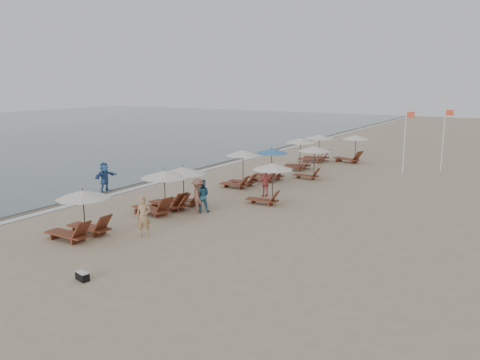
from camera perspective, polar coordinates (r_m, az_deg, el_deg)
The scene contains 21 objects.
ground at distance 20.83m, azimuth 1.91°, elevation -6.76°, with size 160.00×160.00×0.00m, color tan.
wet_sand_band at distance 35.74m, azimuth -7.74°, elevation 0.83°, with size 3.20×140.00×0.01m, color #6B5E4C.
foam_line at distance 34.95m, azimuth -6.08°, elevation 0.64°, with size 0.50×140.00×0.02m, color white.
lounger_station_0 at distance 21.72m, azimuth -18.07°, elevation -3.80°, with size 2.65×2.25×2.07m.
lounger_station_1 at distance 24.90m, azimuth -9.18°, elevation -1.35°, with size 2.85×2.43×2.16m.
lounger_station_2 at distance 25.72m, azimuth -6.93°, elevation -0.71°, with size 2.68×2.40×2.16m.
lounger_station_3 at distance 30.51m, azimuth 0.05°, elevation 1.46°, with size 2.43×2.19×2.34m.
lounger_station_4 at distance 32.54m, azimuth 3.32°, elevation 1.84°, with size 2.50×2.18×2.19m.
lounger_station_5 at distance 36.85m, azimuth 6.66°, elevation 3.06°, with size 2.59×2.36×2.37m.
lounger_station_6 at distance 40.78m, azimuth 8.81°, elevation 3.65°, with size 2.78×2.55×2.24m.
inland_station_0 at distance 26.22m, azimuth 3.39°, elevation 0.36°, with size 2.53×2.24×2.22m.
inland_station_1 at distance 33.39m, azimuth 8.29°, elevation 2.66°, with size 2.50×2.24×2.22m.
inland_station_2 at distance 40.88m, azimuth 12.78°, elevation 3.78°, with size 2.89×2.30×2.22m.
beachgoer_near at distance 21.28m, azimuth -11.11°, elevation -4.14°, with size 0.63×0.42×1.74m, color tan.
beachgoer_mid_a at distance 24.80m, azimuth -4.44°, elevation -1.81°, with size 0.81×0.63×1.67m, color teal.
beachgoer_mid_b at distance 24.60m, azimuth -4.86°, elevation -1.84°, with size 1.13×0.65×1.75m, color brown.
beachgoer_far_a at distance 28.01m, azimuth 2.97°, elevation -0.42°, with size 0.90×0.37×1.53m, color #BF4D4C.
waterline_walker at distance 30.33m, azimuth -15.42°, elevation 0.33°, with size 1.65×0.52×1.78m, color #335C9B.
duffel_bag at distance 17.39m, azimuth -17.80°, elevation -10.55°, with size 0.57×0.37×0.29m.
flag_pole_near at distance 36.84m, azimuth 18.61°, elevation 4.64°, with size 0.60×0.08×4.59m.
flag_pole_far at distance 38.90m, azimuth 22.57°, elevation 4.75°, with size 0.60×0.08×4.66m.
Camera 1 is at (9.67, -17.27, 6.48)m, focal length 36.82 mm.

